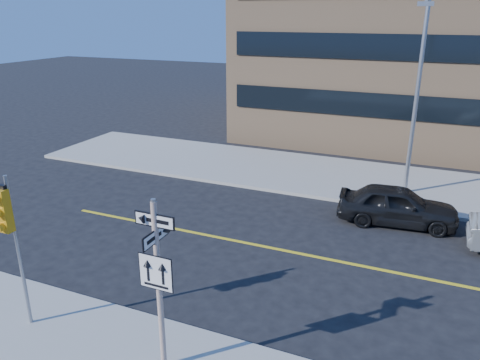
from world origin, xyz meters
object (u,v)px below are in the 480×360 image
at_px(sign_pole, 158,278).
at_px(parked_car_a, 397,205).
at_px(traffic_signal, 7,223).
at_px(streetlight_a, 417,88).

relative_size(sign_pole, parked_car_a, 0.92).
bearing_deg(parked_car_a, traffic_signal, 136.72).
xyz_separation_m(traffic_signal, parked_car_a, (7.95, 10.45, -2.28)).
relative_size(sign_pole, streetlight_a, 0.51).
xyz_separation_m(sign_pole, streetlight_a, (4.00, 13.27, 2.32)).
relative_size(traffic_signal, parked_car_a, 0.91).
bearing_deg(sign_pole, traffic_signal, -177.89).
height_order(sign_pole, parked_car_a, sign_pole).
bearing_deg(sign_pole, parked_car_a, 69.04).
xyz_separation_m(sign_pole, parked_car_a, (3.95, 10.30, -1.68)).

